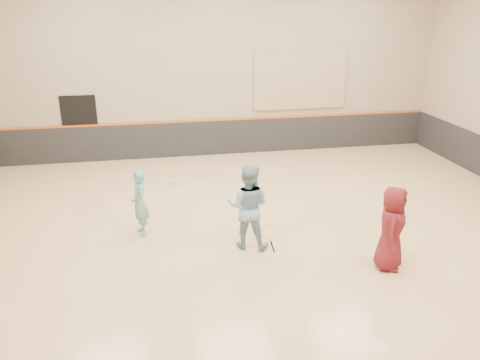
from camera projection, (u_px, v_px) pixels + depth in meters
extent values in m
cube|color=tan|center=(256.00, 236.00, 10.79)|extent=(15.00, 12.00, 0.20)
cube|color=tan|center=(218.00, 66.00, 15.21)|extent=(15.00, 0.02, 6.00)
cube|color=tan|center=(406.00, 236.00, 4.17)|extent=(15.00, 0.02, 6.00)
cube|color=#232326|center=(219.00, 138.00, 16.03)|extent=(14.90, 0.04, 1.20)
cube|color=#D85914|center=(219.00, 120.00, 15.80)|extent=(14.90, 0.03, 0.06)
cube|color=tan|center=(300.00, 79.00, 15.81)|extent=(3.20, 0.08, 2.00)
cube|color=black|center=(81.00, 129.00, 15.08)|extent=(1.10, 0.05, 2.20)
imported|color=#65AFA5|center=(140.00, 203.00, 10.40)|extent=(0.45, 0.61, 1.53)
imported|color=#7DA4C2|center=(248.00, 207.00, 9.81)|extent=(1.09, 0.98, 1.86)
imported|color=maroon|center=(391.00, 228.00, 9.04)|extent=(0.88, 0.99, 1.71)
sphere|color=yellow|center=(268.00, 223.00, 11.11)|extent=(0.07, 0.07, 0.07)
sphere|color=yellow|center=(402.00, 216.00, 8.85)|extent=(0.07, 0.07, 0.07)
sphere|color=#BCD130|center=(200.00, 175.00, 14.15)|extent=(0.07, 0.07, 0.07)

